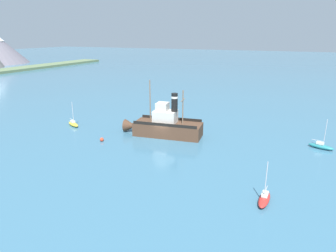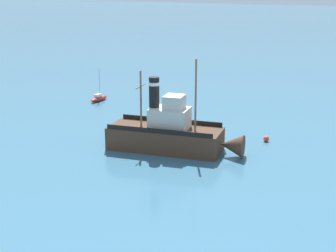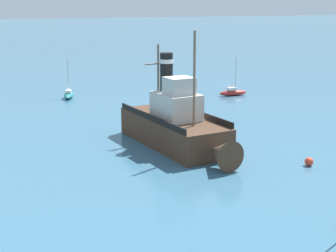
{
  "view_description": "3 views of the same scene",
  "coord_description": "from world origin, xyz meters",
  "px_view_note": "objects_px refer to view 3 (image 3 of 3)",
  "views": [
    {
      "loc": [
        -44.46,
        -21.6,
        17.57
      ],
      "look_at": [
        2.14,
        -0.18,
        1.73
      ],
      "focal_mm": 32.0,
      "sensor_mm": 36.0,
      "label": 1
    },
    {
      "loc": [
        48.73,
        22.84,
        17.77
      ],
      "look_at": [
        1.33,
        -0.2,
        2.48
      ],
      "focal_mm": 55.0,
      "sensor_mm": 36.0,
      "label": 2
    },
    {
      "loc": [
        17.68,
        39.34,
        12.23
      ],
      "look_at": [
        2.41,
        -0.18,
        1.74
      ],
      "focal_mm": 55.0,
      "sensor_mm": 36.0,
      "label": 3
    }
  ],
  "objects_px": {
    "old_tugboat": "(177,126)",
    "sailboat_red": "(233,92)",
    "mooring_buoy": "(309,162)",
    "sailboat_teal": "(69,95)"
  },
  "relations": [
    {
      "from": "sailboat_red",
      "to": "mooring_buoy",
      "type": "relative_size",
      "value": 7.52
    },
    {
      "from": "sailboat_red",
      "to": "sailboat_teal",
      "type": "height_order",
      "value": "same"
    },
    {
      "from": "sailboat_teal",
      "to": "sailboat_red",
      "type": "bearing_deg",
      "value": 163.44
    },
    {
      "from": "sailboat_teal",
      "to": "mooring_buoy",
      "type": "distance_m",
      "value": 35.88
    },
    {
      "from": "mooring_buoy",
      "to": "sailboat_red",
      "type": "bearing_deg",
      "value": -106.86
    },
    {
      "from": "old_tugboat",
      "to": "sailboat_red",
      "type": "distance_m",
      "value": 25.1
    },
    {
      "from": "old_tugboat",
      "to": "sailboat_red",
      "type": "height_order",
      "value": "old_tugboat"
    },
    {
      "from": "sailboat_red",
      "to": "mooring_buoy",
      "type": "xyz_separation_m",
      "value": [
        8.44,
        27.86,
        -0.1
      ]
    },
    {
      "from": "sailboat_red",
      "to": "sailboat_teal",
      "type": "bearing_deg",
      "value": -16.56
    },
    {
      "from": "sailboat_red",
      "to": "sailboat_teal",
      "type": "relative_size",
      "value": 1.0
    }
  ]
}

